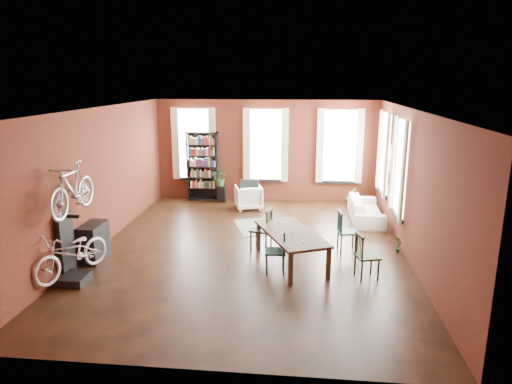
# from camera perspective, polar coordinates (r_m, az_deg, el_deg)

# --- Properties ---
(room) EXTENTS (9.00, 9.04, 3.22)m
(room) POSITION_cam_1_polar(r_m,az_deg,el_deg) (10.58, 0.84, 4.79)
(room) COLOR black
(room) RESTS_ON ground
(dining_table) EXTENTS (1.71, 2.28, 0.71)m
(dining_table) POSITION_cam_1_polar(r_m,az_deg,el_deg) (9.71, 4.36, -7.00)
(dining_table) COLOR #4D3C2E
(dining_table) RESTS_ON ground
(dining_chair_a) EXTENTS (0.44, 0.44, 0.90)m
(dining_chair_a) POSITION_cam_1_polar(r_m,az_deg,el_deg) (9.27, 2.41, -7.41)
(dining_chair_a) COLOR #1B3D39
(dining_chair_a) RESTS_ON ground
(dining_chair_b) EXTENTS (0.55, 0.55, 0.97)m
(dining_chair_b) POSITION_cam_1_polar(r_m,az_deg,el_deg) (10.43, 0.64, -4.69)
(dining_chair_b) COLOR #1F2E1B
(dining_chair_b) RESTS_ON ground
(dining_chair_c) EXTENTS (0.52, 0.52, 0.91)m
(dining_chair_c) POSITION_cam_1_polar(r_m,az_deg,el_deg) (9.26, 13.73, -7.79)
(dining_chair_c) COLOR #1E2E1B
(dining_chair_c) RESTS_ON ground
(dining_chair_d) EXTENTS (0.49, 0.49, 0.93)m
(dining_chair_d) POSITION_cam_1_polar(r_m,az_deg,el_deg) (10.54, 11.38, -4.88)
(dining_chair_d) COLOR #193837
(dining_chair_d) RESTS_ON ground
(bookshelf) EXTENTS (1.00, 0.32, 2.20)m
(bookshelf) POSITION_cam_1_polar(r_m,az_deg,el_deg) (14.70, -6.64, 3.21)
(bookshelf) COLOR black
(bookshelf) RESTS_ON ground
(white_armchair) EXTENTS (0.93, 0.90, 0.78)m
(white_armchair) POSITION_cam_1_polar(r_m,az_deg,el_deg) (13.73, -0.95, -0.50)
(white_armchair) COLOR white
(white_armchair) RESTS_ON ground
(cream_sofa) EXTENTS (0.61, 2.08, 0.81)m
(cream_sofa) POSITION_cam_1_polar(r_m,az_deg,el_deg) (12.97, 13.60, -1.70)
(cream_sofa) COLOR beige
(cream_sofa) RESTS_ON ground
(striped_rug) EXTENTS (1.33, 1.67, 0.01)m
(striped_rug) POSITION_cam_1_polar(r_m,az_deg,el_deg) (12.10, -0.08, -4.41)
(striped_rug) COLOR black
(striped_rug) RESTS_ON ground
(bike_trainer) EXTENTS (0.56, 0.56, 0.16)m
(bike_trainer) POSITION_cam_1_polar(r_m,az_deg,el_deg) (9.61, -21.91, -10.03)
(bike_trainer) COLOR black
(bike_trainer) RESTS_ON ground
(bike_wall_rack) EXTENTS (0.16, 0.60, 1.30)m
(bike_wall_rack) POSITION_cam_1_polar(r_m,az_deg,el_deg) (9.74, -22.63, -6.17)
(bike_wall_rack) COLOR black
(bike_wall_rack) RESTS_ON ground
(console_table) EXTENTS (0.40, 0.80, 0.80)m
(console_table) POSITION_cam_1_polar(r_m,az_deg,el_deg) (10.52, -19.61, -5.87)
(console_table) COLOR black
(console_table) RESTS_ON ground
(plant_stand) EXTENTS (0.26, 0.26, 0.51)m
(plant_stand) POSITION_cam_1_polar(r_m,az_deg,el_deg) (14.56, -4.31, -0.24)
(plant_stand) COLOR black
(plant_stand) RESTS_ON ground
(plant_by_sofa) EXTENTS (0.54, 0.71, 0.28)m
(plant_by_sofa) POSITION_cam_1_polar(r_m,az_deg,el_deg) (14.28, 11.78, -1.27)
(plant_by_sofa) COLOR #2F5D25
(plant_by_sofa) RESTS_ON ground
(plant_small) EXTENTS (0.41, 0.37, 0.13)m
(plant_small) POSITION_cam_1_polar(r_m,az_deg,el_deg) (10.88, 17.31, -6.90)
(plant_small) COLOR #2B5F26
(plant_small) RESTS_ON ground
(bicycle_floor) EXTENTS (0.88, 1.05, 1.70)m
(bicycle_floor) POSITION_cam_1_polar(r_m,az_deg,el_deg) (9.29, -22.21, -4.74)
(bicycle_floor) COLOR silver
(bicycle_floor) RESTS_ON bike_trainer
(bicycle_hung) EXTENTS (0.47, 1.00, 1.66)m
(bicycle_hung) POSITION_cam_1_polar(r_m,az_deg,el_deg) (9.24, -22.12, 2.39)
(bicycle_hung) COLOR #A5A8AD
(bicycle_hung) RESTS_ON bike_wall_rack
(plant_on_stand) EXTENTS (0.66, 0.70, 0.45)m
(plant_on_stand) POSITION_cam_1_polar(r_m,az_deg,el_deg) (14.43, -4.49, 1.60)
(plant_on_stand) COLOR #294F1F
(plant_on_stand) RESTS_ON plant_stand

